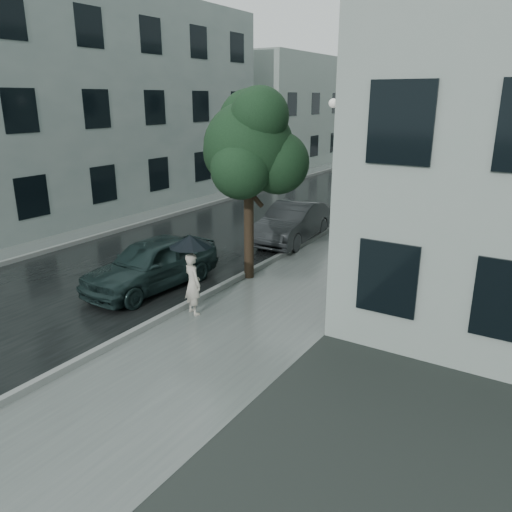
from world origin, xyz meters
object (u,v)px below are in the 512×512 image
Objects in this scene: pedestrian at (193,284)px; car_near at (152,263)px; car_far at (293,222)px; lamp_post at (340,161)px; street_tree at (250,146)px.

pedestrian is 0.37× the size of car_near.
car_far reaches higher than car_near.
pedestrian reaches higher than car_far.
pedestrian is 7.04m from car_far.
car_near is at bearing -103.82° from car_far.
car_far is (-1.00, 6.97, -0.07)m from pedestrian.
lamp_post is 2.75m from car_far.
lamp_post is (0.25, 8.14, 2.09)m from pedestrian.
street_tree is 1.07× the size of lamp_post.
pedestrian is 0.29× the size of street_tree.
lamp_post is at bearing 76.67° from car_near.
lamp_post is 1.22× the size of car_near.
pedestrian is 2.20m from car_near.
street_tree is 4.18m from car_near.
street_tree is 5.27m from lamp_post.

